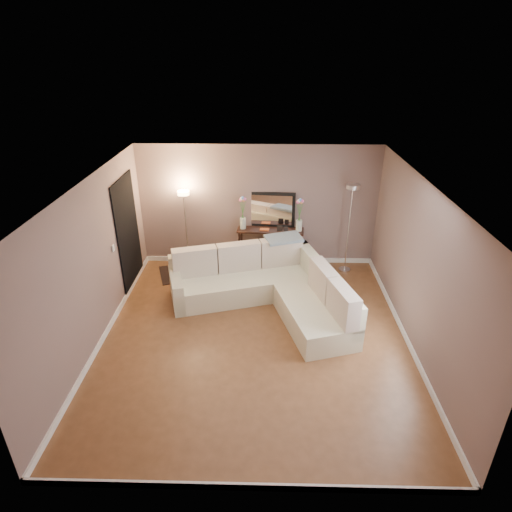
{
  "coord_description": "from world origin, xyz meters",
  "views": [
    {
      "loc": [
        0.16,
        -5.78,
        4.37
      ],
      "look_at": [
        0.0,
        0.8,
        1.1
      ],
      "focal_mm": 30.0,
      "sensor_mm": 36.0,
      "label": 1
    }
  ],
  "objects_px": {
    "sectional_sofa": "(269,286)",
    "floor_lamp_lit": "(185,214)",
    "floor_lamp_unlit": "(350,211)",
    "console_table": "(266,245)"
  },
  "relations": [
    {
      "from": "sectional_sofa",
      "to": "floor_lamp_lit",
      "type": "relative_size",
      "value": 2.01
    },
    {
      "from": "sectional_sofa",
      "to": "console_table",
      "type": "xyz_separation_m",
      "value": [
        -0.05,
        1.51,
        0.12
      ]
    },
    {
      "from": "console_table",
      "to": "floor_lamp_unlit",
      "type": "relative_size",
      "value": 0.75
    },
    {
      "from": "sectional_sofa",
      "to": "floor_lamp_unlit",
      "type": "bearing_deg",
      "value": 38.98
    },
    {
      "from": "floor_lamp_lit",
      "to": "floor_lamp_unlit",
      "type": "height_order",
      "value": "floor_lamp_unlit"
    },
    {
      "from": "floor_lamp_lit",
      "to": "console_table",
      "type": "bearing_deg",
      "value": 1.29
    },
    {
      "from": "sectional_sofa",
      "to": "floor_lamp_unlit",
      "type": "height_order",
      "value": "floor_lamp_unlit"
    },
    {
      "from": "console_table",
      "to": "floor_lamp_lit",
      "type": "bearing_deg",
      "value": -178.71
    },
    {
      "from": "sectional_sofa",
      "to": "console_table",
      "type": "distance_m",
      "value": 1.52
    },
    {
      "from": "floor_lamp_lit",
      "to": "floor_lamp_unlit",
      "type": "xyz_separation_m",
      "value": [
        3.39,
        -0.15,
        0.15
      ]
    }
  ]
}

